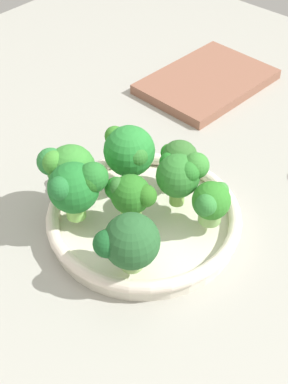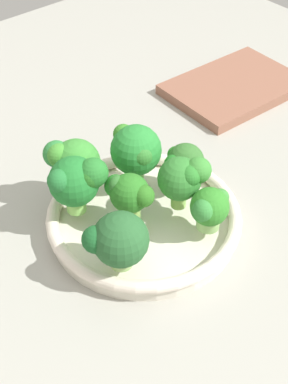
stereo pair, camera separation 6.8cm
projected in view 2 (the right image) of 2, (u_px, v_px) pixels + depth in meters
The scene contains 11 objects.
ground_plane at pixel (150, 257), 69.73cm from camera, with size 130.00×130.00×2.50cm, color #A5A59A.
bowl at pixel (144, 219), 70.70cm from camera, with size 23.73×23.73×2.90cm.
broccoli_floret_0 at pixel (183, 178), 67.45cm from camera, with size 5.79×5.59×7.10cm.
broccoli_floret_1 at pixel (136, 150), 71.41cm from camera, with size 6.41×6.79×7.58cm.
broccoli_floret_2 at pixel (130, 192), 66.77cm from camera, with size 4.81×6.05×6.01cm.
broccoli_floret_3 at pixel (118, 238), 61.06cm from camera, with size 6.74×6.45×6.93cm.
broccoli_floret_4 at pixel (72, 161), 70.29cm from camera, with size 6.21×6.43×6.85cm.
broccoli_floret_5 at pixel (184, 162), 71.07cm from camera, with size 5.32×4.81×5.90cm.
broccoli_floret_6 at pixel (77, 181), 66.63cm from camera, with size 6.85×6.37×7.65cm.
broccoli_floret_7 at pixel (209, 208), 65.63cm from camera, with size 5.41×4.53×5.37cm.
cutting_board at pixel (234, 87), 94.48cm from camera, with size 21.02×14.73×1.60cm, color #8E5B46.
Camera 2 is at (-30.99, -34.93, 51.12)cm, focal length 54.31 mm.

